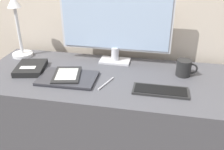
# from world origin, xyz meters

# --- Properties ---
(desk) EXTENTS (1.42, 0.59, 0.71)m
(desk) POSITION_xyz_m (0.00, 0.20, 0.35)
(desk) COLOR #4C4C51
(desk) RESTS_ON ground_plane
(monitor) EXTENTS (0.66, 0.11, 0.44)m
(monitor) POSITION_xyz_m (0.01, 0.41, 0.95)
(monitor) COLOR silver
(monitor) RESTS_ON desk
(keyboard) EXTENTS (0.27, 0.11, 0.01)m
(keyboard) POSITION_xyz_m (0.30, 0.09, 0.71)
(keyboard) COLOR #282828
(keyboard) RESTS_ON desk
(laptop) EXTENTS (0.31, 0.21, 0.02)m
(laptop) POSITION_xyz_m (-0.19, 0.13, 0.71)
(laptop) COLOR #232328
(laptop) RESTS_ON desk
(ereader) EXTENTS (0.18, 0.22, 0.01)m
(ereader) POSITION_xyz_m (-0.20, 0.14, 0.73)
(ereader) COLOR black
(ereader) RESTS_ON laptop
(desk_lamp) EXTENTS (0.13, 0.13, 0.38)m
(desk_lamp) POSITION_xyz_m (-0.60, 0.38, 0.91)
(desk_lamp) COLOR white
(desk_lamp) RESTS_ON desk
(notebook) EXTENTS (0.20, 0.23, 0.03)m
(notebook) POSITION_xyz_m (-0.44, 0.19, 0.72)
(notebook) COLOR black
(notebook) RESTS_ON desk
(coffee_mug) EXTENTS (0.12, 0.08, 0.09)m
(coffee_mug) POSITION_xyz_m (0.42, 0.30, 0.75)
(coffee_mug) COLOR black
(coffee_mug) RESTS_ON desk
(pen) EXTENTS (0.06, 0.14, 0.01)m
(pen) POSITION_xyz_m (0.02, 0.11, 0.71)
(pen) COLOR silver
(pen) RESTS_ON desk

